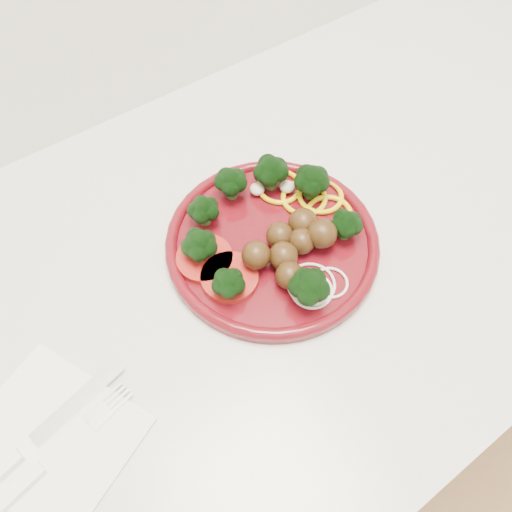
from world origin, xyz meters
TOP-DOWN VIEW (x-y plane):
  - counter at (0.00, 1.70)m, footprint 2.40×0.60m
  - plate at (0.01, 1.70)m, footprint 0.25×0.25m
  - napkin at (-0.30, 1.64)m, footprint 0.20×0.20m
  - knife at (-0.32, 1.64)m, footprint 0.19×0.06m
  - fork at (-0.32, 1.62)m, footprint 0.17×0.05m

SIDE VIEW (x-z plane):
  - counter at x=0.00m, z-range 0.00..0.90m
  - napkin at x=-0.30m, z-range 0.90..0.90m
  - fork at x=-0.32m, z-range 0.90..0.91m
  - knife at x=-0.32m, z-range 0.90..0.91m
  - plate at x=0.01m, z-range 0.89..0.94m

